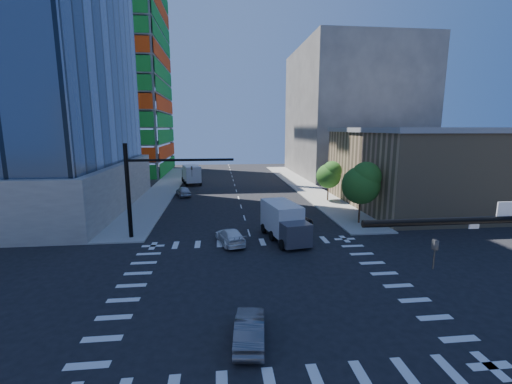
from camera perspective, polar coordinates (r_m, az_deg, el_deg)
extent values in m
plane|color=black|center=(24.03, 1.46, -15.35)|extent=(160.00, 160.00, 0.00)
cube|color=silver|center=(24.03, 1.46, -15.34)|extent=(20.00, 20.00, 0.01)
cube|color=gray|center=(64.18, 7.73, 1.12)|extent=(5.00, 60.00, 0.15)
cube|color=gray|center=(63.02, -14.92, 0.68)|extent=(5.00, 60.00, 0.15)
cube|color=gray|center=(54.24, -36.12, 0.57)|extent=(30.00, 30.00, 6.00)
cube|color=#198D2C|center=(85.42, -15.14, 19.65)|extent=(0.12, 24.00, 49.00)
cube|color=#E23D0D|center=(76.24, -26.69, 20.08)|extent=(24.00, 0.12, 49.00)
cube|color=#9C825A|center=(51.93, 26.38, 3.39)|extent=(20.00, 22.00, 10.00)
cube|color=gray|center=(51.63, 26.86, 9.23)|extent=(20.50, 22.50, 0.60)
cube|color=#5F5955|center=(82.15, 15.48, 12.64)|extent=(24.00, 30.00, 28.00)
cylinder|color=black|center=(14.01, 36.47, -3.70)|extent=(10.00, 0.24, 0.24)
imported|color=black|center=(12.77, 27.53, -9.17)|extent=(0.16, 0.20, 1.00)
cube|color=white|center=(13.94, 36.63, -2.30)|extent=(0.90, 0.04, 0.50)
cylinder|color=black|center=(34.50, -20.53, 0.13)|extent=(0.40, 0.40, 9.00)
cylinder|color=black|center=(33.23, -12.44, 5.23)|extent=(10.00, 0.24, 0.24)
imported|color=black|center=(33.26, -10.65, 3.39)|extent=(0.16, 0.20, 1.00)
cylinder|color=#382316|center=(39.72, 16.83, -3.31)|extent=(0.20, 0.20, 2.27)
sphere|color=#154813|center=(39.12, 17.07, 1.09)|extent=(4.16, 4.16, 4.16)
sphere|color=#417B29|center=(38.87, 17.86, 2.44)|extent=(3.25, 3.25, 3.25)
cylinder|color=#382316|center=(50.83, 11.88, -0.30)|extent=(0.20, 0.20, 1.92)
sphere|color=#154813|center=(50.42, 11.99, 2.61)|extent=(3.52, 3.52, 3.52)
sphere|color=#417B29|center=(50.16, 12.57, 3.50)|extent=(2.75, 2.75, 2.75)
imported|color=black|center=(37.84, 6.47, -4.44)|extent=(3.49, 5.74, 1.49)
imported|color=white|center=(31.87, -4.31, -7.37)|extent=(3.05, 5.17, 1.41)
imported|color=#B5B7BD|center=(54.83, -11.99, 0.12)|extent=(2.99, 4.87, 1.55)
imported|color=#525257|center=(18.32, -1.06, -21.85)|extent=(1.93, 4.28, 1.36)
cube|color=silver|center=(32.44, 4.92, -4.61)|extent=(3.49, 5.71, 2.78)
cube|color=#45444C|center=(32.63, 4.90, -5.79)|extent=(2.76, 2.34, 2.03)
cube|color=#BABABC|center=(66.65, -10.80, 3.16)|extent=(3.84, 6.05, 2.91)
cube|color=#45444C|center=(66.75, -10.78, 2.54)|extent=(2.95, 2.52, 2.13)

